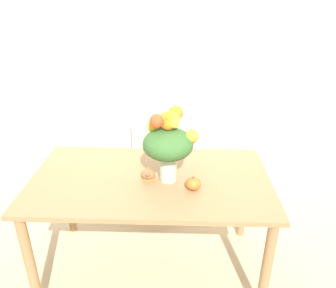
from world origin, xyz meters
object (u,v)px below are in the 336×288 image
Objects in this scene: dining_chair_near_window at (153,158)px; flower_vase at (168,142)px; turkey_figurine at (148,173)px; pumpkin at (193,184)px.

flower_vase is at bearing -76.27° from dining_chair_near_window.
turkey_figurine is at bearing 177.64° from flower_vase.
turkey_figurine is 0.13× the size of dining_chair_near_window.
dining_chair_near_window reaches higher than turkey_figurine.
flower_vase is 0.94m from dining_chair_near_window.
pumpkin is at bearing -21.91° from turkey_figurine.
flower_vase is 3.77× the size of turkey_figurine.
dining_chair_near_window is at bearing 92.64° from turkey_figurine.
flower_vase is 5.03× the size of pumpkin.
turkey_figurine is at bearing 158.09° from pumpkin.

